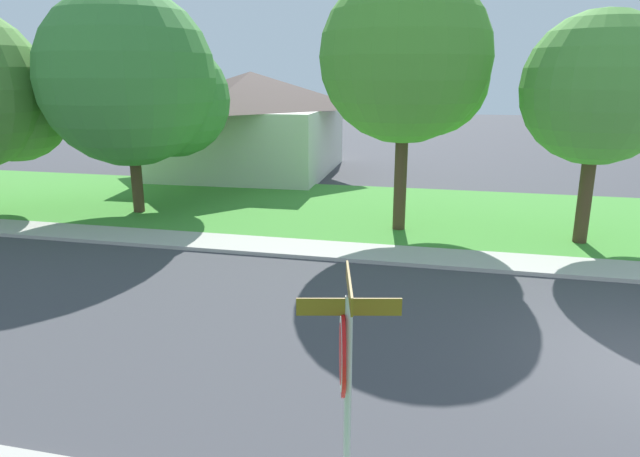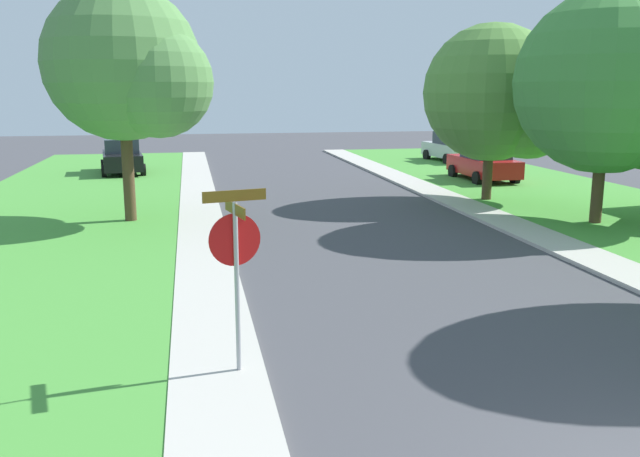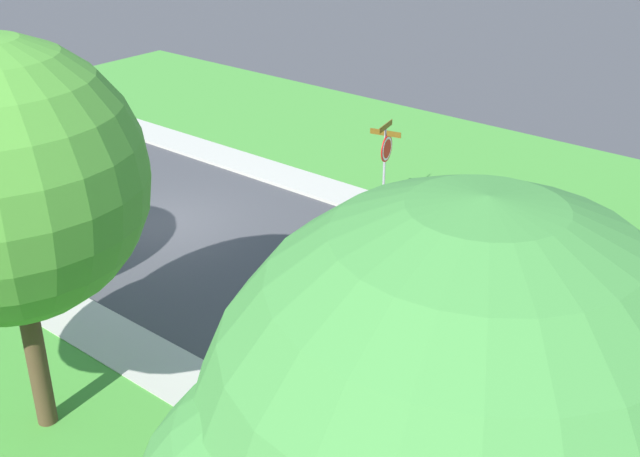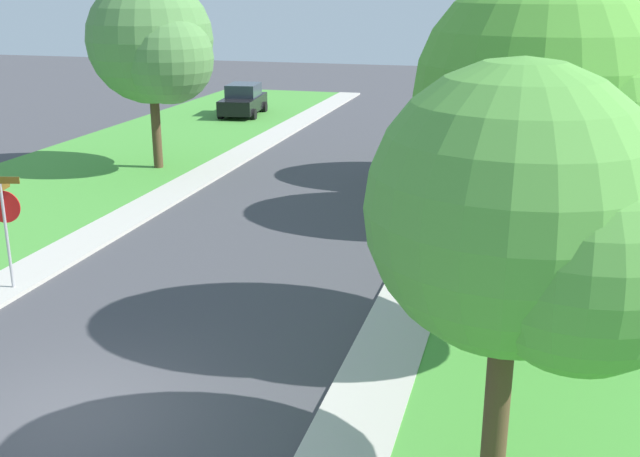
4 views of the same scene
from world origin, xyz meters
The scene contains 2 objects.
ground_plane centered at (0.00, 0.00, 0.00)m, with size 120.00×120.00×0.00m, color #424247.
stop_sign_far_corner centered at (-4.39, 4.47, 1.89)m, with size 0.90×0.90×2.77m.
Camera 3 is at (13.07, 16.42, 9.81)m, focal length 44.88 mm.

